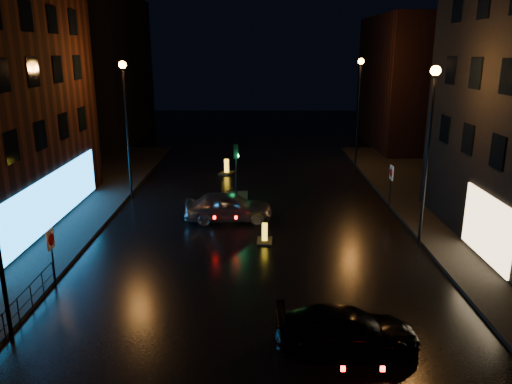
% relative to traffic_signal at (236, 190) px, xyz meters
% --- Properties ---
extents(ground, '(120.00, 120.00, 0.00)m').
position_rel_traffic_signal_xyz_m(ground, '(1.20, -14.00, -0.50)').
color(ground, black).
rests_on(ground, ground).
extents(building_far_left, '(8.00, 16.00, 14.00)m').
position_rel_traffic_signal_xyz_m(building_far_left, '(-14.80, 21.00, 6.50)').
color(building_far_left, black).
rests_on(building_far_left, ground).
extents(building_far_right, '(8.00, 14.00, 12.00)m').
position_rel_traffic_signal_xyz_m(building_far_right, '(16.20, 18.00, 5.50)').
color(building_far_right, black).
rests_on(building_far_right, ground).
extents(street_lamp_lfar, '(0.44, 0.44, 8.37)m').
position_rel_traffic_signal_xyz_m(street_lamp_lfar, '(-6.60, -0.00, 5.06)').
color(street_lamp_lfar, black).
rests_on(street_lamp_lfar, ground).
extents(street_lamp_rnear, '(0.44, 0.44, 8.37)m').
position_rel_traffic_signal_xyz_m(street_lamp_rnear, '(9.00, -8.00, 5.06)').
color(street_lamp_rnear, black).
rests_on(street_lamp_rnear, ground).
extents(street_lamp_rfar, '(0.44, 0.44, 8.37)m').
position_rel_traffic_signal_xyz_m(street_lamp_rfar, '(9.00, 8.00, 5.06)').
color(street_lamp_rfar, black).
rests_on(street_lamp_rfar, ground).
extents(traffic_signal, '(1.40, 2.40, 3.45)m').
position_rel_traffic_signal_xyz_m(traffic_signal, '(0.00, 0.00, 0.00)').
color(traffic_signal, black).
rests_on(traffic_signal, ground).
extents(guard_railing, '(0.05, 6.04, 1.00)m').
position_rel_traffic_signal_xyz_m(guard_railing, '(-6.80, -15.00, 0.24)').
color(guard_railing, black).
rests_on(guard_railing, ground).
extents(silver_hatchback, '(4.81, 2.12, 1.61)m').
position_rel_traffic_signal_xyz_m(silver_hatchback, '(-0.26, -4.29, 0.30)').
color(silver_hatchback, '#96999D').
rests_on(silver_hatchback, ground).
extents(dark_sedan, '(4.49, 1.91, 1.29)m').
position_rel_traffic_signal_xyz_m(dark_sedan, '(4.11, -16.35, 0.14)').
color(dark_sedan, black).
rests_on(dark_sedan, ground).
extents(bollard_near, '(0.78, 1.13, 0.96)m').
position_rel_traffic_signal_xyz_m(bollard_near, '(1.67, -7.44, -0.29)').
color(bollard_near, black).
rests_on(bollard_near, ground).
extents(bollard_far, '(1.24, 1.48, 1.11)m').
position_rel_traffic_signal_xyz_m(bollard_far, '(-0.99, 6.33, -0.26)').
color(bollard_far, black).
rests_on(bollard_far, ground).
extents(road_sign_left, '(0.08, 0.58, 2.40)m').
position_rel_traffic_signal_xyz_m(road_sign_left, '(-6.65, -12.21, 1.29)').
color(road_sign_left, black).
rests_on(road_sign_left, ground).
extents(road_sign_right, '(0.09, 0.62, 2.57)m').
position_rel_traffic_signal_xyz_m(road_sign_right, '(9.10, -2.03, 1.42)').
color(road_sign_right, black).
rests_on(road_sign_right, ground).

